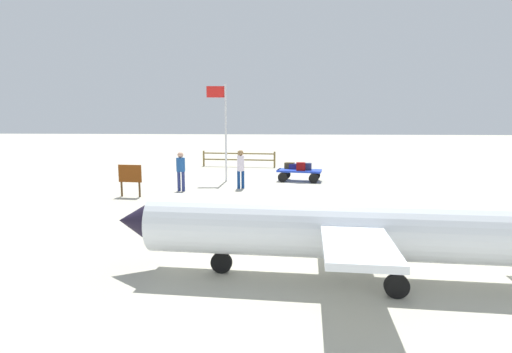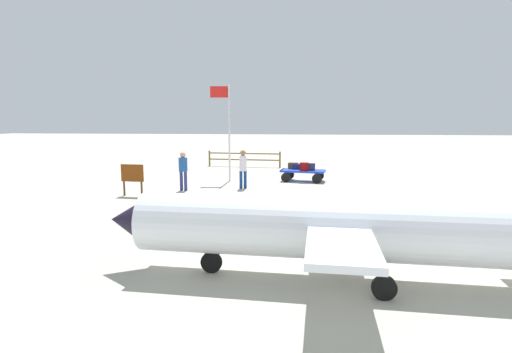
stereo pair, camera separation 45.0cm
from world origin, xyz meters
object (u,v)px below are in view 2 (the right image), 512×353
Objects in this scene: signboard at (132,175)px; suitcase_tan at (298,167)px; airplane_near at (323,228)px; luggage_cart at (302,173)px; suitcase_olive at (310,167)px; suitcase_maroon at (293,166)px; flagpole at (227,124)px; suitcase_navy at (304,167)px; worker_trailing at (183,167)px; worker_lead at (243,166)px.

suitcase_tan is at bearing -143.49° from signboard.
airplane_near is 6.67× the size of signboard.
suitcase_olive is at bearing 176.10° from luggage_cart.
flagpole is at bearing 12.19° from suitcase_maroon.
signboard is at bearing 32.14° from suitcase_navy.
flagpole is at bearing 9.66° from suitcase_tan.
suitcase_tan is at bearing -87.72° from airplane_near.
suitcase_tan is 12.84m from airplane_near.
luggage_cart is at bearing -3.90° from suitcase_olive.
suitcase_maroon is 4.01m from flagpole.
worker_trailing is (5.29, 3.01, 0.26)m from suitcase_navy.
suitcase_navy is at bearing 36.16° from suitcase_olive.
worker_lead is at bearing 47.56° from suitcase_tan.
luggage_cart is 8.36m from signboard.
suitcase_navy is 0.05× the size of airplane_near.
airplane_near is (-0.29, 12.52, 0.62)m from luggage_cart.
suitcase_olive reaches higher than suitcase_tan.
worker_lead is (2.77, 2.14, 0.24)m from suitcase_navy.
suitcase_navy is 12.27m from airplane_near.
luggage_cart is 0.44m from suitcase_navy.
suitcase_tan is at bearing -62.14° from suitcase_navy.
flagpole is at bearing 0.62° from suitcase_navy.
airplane_near reaches higher than suitcase_tan.
suitcase_olive is 0.10× the size of flagpole.
signboard is (7.01, 4.40, 0.07)m from suitcase_navy.
worker_lead is 0.36× the size of flagpole.
flagpole is (1.09, -2.10, 1.87)m from worker_lead.
suitcase_maroon is at bearing -50.49° from suitcase_navy.
luggage_cart is 1.79× the size of signboard.
suitcase_olive is at bearing 151.75° from suitcase_tan.
airplane_near is at bearing 120.73° from worker_trailing.
suitcase_maroon is 0.06× the size of airplane_near.
luggage_cart is 6.18m from worker_trailing.
signboard is (7.22, -7.86, -0.20)m from airplane_near.
worker_lead reaches higher than worker_trailing.
suitcase_olive is 0.06× the size of airplane_near.
suitcase_maroon is 3.59m from worker_lead.
suitcase_navy is 4.40m from flagpole.
luggage_cart is 3.65m from worker_lead.
suitcase_maroon is 0.42× the size of signboard.
flagpole is (-1.43, -2.96, 1.85)m from worker_trailing.
signboard reaches higher than luggage_cart.
airplane_near reaches higher than luggage_cart.
flagpole is 3.70× the size of signboard.
suitcase_maroon is 0.11× the size of flagpole.
luggage_cart is 0.47m from suitcase_tan.
worker_trailing is at bearing 37.85° from suitcase_maroon.
suitcase_navy is (0.32, 0.23, 0.03)m from suitcase_olive.
suitcase_olive is 0.28× the size of worker_trailing.
airplane_near reaches higher than suitcase_olive.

